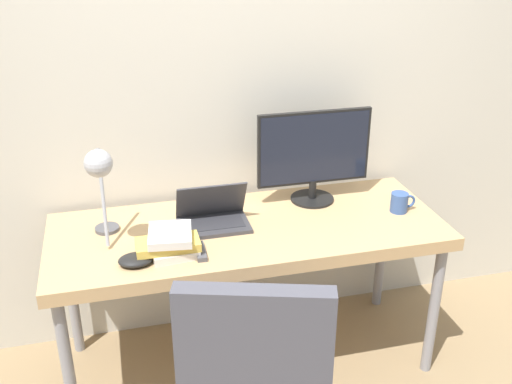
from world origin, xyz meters
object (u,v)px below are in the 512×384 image
object	(u,v)px
mug	(400,202)
game_controller	(136,260)
monitor	(314,153)
book_stack	(170,243)
office_chair	(256,376)
laptop	(213,217)
desk_lamp	(100,173)

from	to	relation	value
mug	game_controller	world-z (taller)	mug
monitor	book_stack	bearing A→B (deg)	-154.13
office_chair	game_controller	bearing A→B (deg)	123.22
mug	book_stack	bearing A→B (deg)	-173.06
office_chair	book_stack	bearing A→B (deg)	109.82
laptop	desk_lamp	distance (m)	0.56
book_stack	mug	xyz separation A→B (m)	(1.09, 0.13, -0.01)
monitor	desk_lamp	world-z (taller)	monitor
book_stack	laptop	bearing A→B (deg)	44.40
office_chair	book_stack	distance (m)	0.67
office_chair	game_controller	world-z (taller)	office_chair
monitor	book_stack	world-z (taller)	monitor
desk_lamp	book_stack	bearing A→B (deg)	-27.53
monitor	office_chair	world-z (taller)	monitor
book_stack	game_controller	distance (m)	0.16
mug	monitor	bearing A→B (deg)	147.91
desk_lamp	office_chair	world-z (taller)	desk_lamp
laptop	book_stack	world-z (taller)	laptop
desk_lamp	game_controller	world-z (taller)	desk_lamp
mug	game_controller	size ratio (longest dim) A/B	0.88
monitor	mug	size ratio (longest dim) A/B	4.49
desk_lamp	office_chair	bearing A→B (deg)	-57.25
game_controller	laptop	bearing A→B (deg)	34.93
mug	game_controller	bearing A→B (deg)	-171.98
desk_lamp	office_chair	xyz separation A→B (m)	(0.46, -0.72, -0.52)
laptop	book_stack	size ratio (longest dim) A/B	1.21
laptop	monitor	xyz separation A→B (m)	(0.52, 0.15, 0.20)
game_controller	book_stack	bearing A→B (deg)	15.86
office_chair	desk_lamp	bearing A→B (deg)	122.75
office_chair	book_stack	size ratio (longest dim) A/B	3.89
monitor	game_controller	bearing A→B (deg)	-155.69
office_chair	mug	xyz separation A→B (m)	(0.88, 0.72, 0.23)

